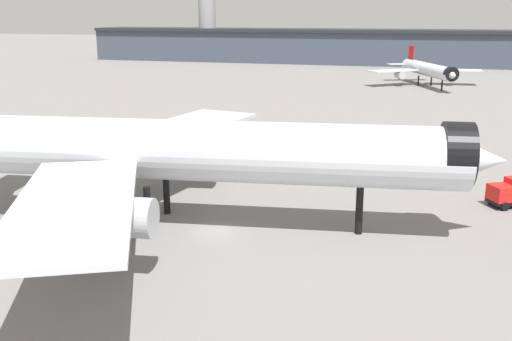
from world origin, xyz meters
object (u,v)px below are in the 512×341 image
(airliner_far_taxiway, at_px, (428,70))
(traffic_cone_near_nose, at_px, (77,153))
(airliner_near_gate, at_px, (178,151))
(baggage_tug_wing, at_px, (336,149))

(airliner_far_taxiway, distance_m, traffic_cone_near_nose, 109.77)
(airliner_near_gate, height_order, baggage_tug_wing, airliner_near_gate)
(baggage_tug_wing, height_order, traffic_cone_near_nose, baggage_tug_wing)
(baggage_tug_wing, bearing_deg, airliner_near_gate, 132.50)
(airliner_near_gate, distance_m, airliner_far_taxiway, 123.29)
(airliner_near_gate, distance_m, baggage_tug_wing, 34.45)
(airliner_near_gate, relative_size, traffic_cone_near_nose, 99.65)
(baggage_tug_wing, bearing_deg, traffic_cone_near_nose, 75.49)
(traffic_cone_near_nose, bearing_deg, airliner_near_gate, -41.60)
(airliner_far_taxiway, relative_size, baggage_tug_wing, 9.73)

